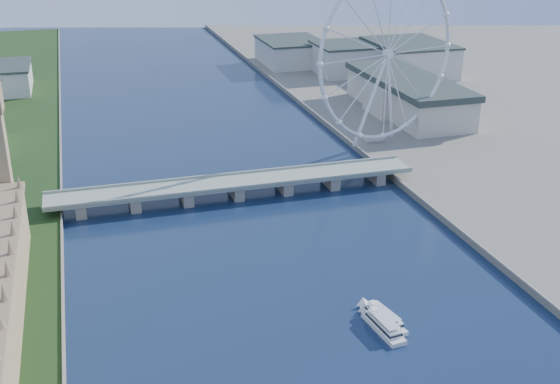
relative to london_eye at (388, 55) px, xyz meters
name	(u,v)px	position (x,y,z in m)	size (l,w,h in m)	color
westminster_bridge	(236,186)	(-119.98, -55.08, -60.89)	(220.00, 22.00, 9.50)	gray
london_eye	(388,55)	(0.00, 0.00, 0.00)	(113.60, 39.12, 124.30)	silver
county_hall	(406,115)	(55.02, 74.92, -67.52)	(54.00, 144.00, 35.00)	beige
city_skyline	(213,72)	(-80.75, 205.00, -50.56)	(505.00, 280.00, 32.00)	beige
tour_boat_near	(383,323)	(-92.30, -207.32, -67.52)	(7.09, 27.86, 6.14)	white
tour_boat_far	(383,331)	(-94.74, -212.56, -67.52)	(7.20, 28.25, 6.23)	silver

